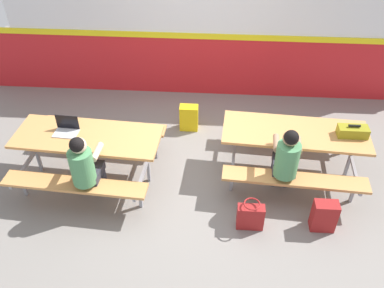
{
  "coord_description": "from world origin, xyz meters",
  "views": [
    {
      "loc": [
        0.3,
        -4.47,
        4.16
      ],
      "look_at": [
        0.0,
        -0.04,
        0.55
      ],
      "focal_mm": 38.44,
      "sensor_mm": 36.0,
      "label": 1
    }
  ],
  "objects_px": {
    "student_further": "(286,158)",
    "satchel_spare": "(189,118)",
    "picnic_table_right": "(294,140)",
    "tote_bag_bright": "(250,216)",
    "toolbox_grey": "(353,131)",
    "laptop_silver": "(66,129)",
    "backpack_dark": "(324,216)",
    "picnic_table_left": "(89,145)",
    "student_nearer": "(85,166)"
  },
  "relations": [
    {
      "from": "picnic_table_left",
      "to": "backpack_dark",
      "type": "xyz_separation_m",
      "value": [
        3.14,
        -0.75,
        -0.36
      ]
    },
    {
      "from": "laptop_silver",
      "to": "satchel_spare",
      "type": "height_order",
      "value": "laptop_silver"
    },
    {
      "from": "student_further",
      "to": "laptop_silver",
      "type": "xyz_separation_m",
      "value": [
        -2.95,
        0.31,
        0.08
      ]
    },
    {
      "from": "picnic_table_right",
      "to": "tote_bag_bright",
      "type": "bearing_deg",
      "value": -119.31
    },
    {
      "from": "student_further",
      "to": "tote_bag_bright",
      "type": "distance_m",
      "value": 0.87
    },
    {
      "from": "student_nearer",
      "to": "tote_bag_bright",
      "type": "height_order",
      "value": "student_nearer"
    },
    {
      "from": "satchel_spare",
      "to": "laptop_silver",
      "type": "bearing_deg",
      "value": -143.22
    },
    {
      "from": "picnic_table_right",
      "to": "laptop_silver",
      "type": "height_order",
      "value": "laptop_silver"
    },
    {
      "from": "toolbox_grey",
      "to": "tote_bag_bright",
      "type": "height_order",
      "value": "toolbox_grey"
    },
    {
      "from": "student_further",
      "to": "backpack_dark",
      "type": "height_order",
      "value": "student_further"
    },
    {
      "from": "student_nearer",
      "to": "student_further",
      "type": "xyz_separation_m",
      "value": [
        2.53,
        0.31,
        0.0
      ]
    },
    {
      "from": "tote_bag_bright",
      "to": "student_nearer",
      "type": "bearing_deg",
      "value": 173.48
    },
    {
      "from": "laptop_silver",
      "to": "student_nearer",
      "type": "bearing_deg",
      "value": -56.31
    },
    {
      "from": "picnic_table_left",
      "to": "laptop_silver",
      "type": "height_order",
      "value": "laptop_silver"
    },
    {
      "from": "picnic_table_left",
      "to": "laptop_silver",
      "type": "bearing_deg",
      "value": 168.95
    },
    {
      "from": "laptop_silver",
      "to": "satchel_spare",
      "type": "bearing_deg",
      "value": 36.78
    },
    {
      "from": "picnic_table_right",
      "to": "picnic_table_left",
      "type": "bearing_deg",
      "value": -174.13
    },
    {
      "from": "student_further",
      "to": "satchel_spare",
      "type": "height_order",
      "value": "student_further"
    },
    {
      "from": "picnic_table_right",
      "to": "backpack_dark",
      "type": "distance_m",
      "value": 1.15
    },
    {
      "from": "picnic_table_left",
      "to": "student_further",
      "type": "bearing_deg",
      "value": -5.46
    },
    {
      "from": "toolbox_grey",
      "to": "tote_bag_bright",
      "type": "distance_m",
      "value": 1.82
    },
    {
      "from": "laptop_silver",
      "to": "backpack_dark",
      "type": "bearing_deg",
      "value": -13.3
    },
    {
      "from": "laptop_silver",
      "to": "student_further",
      "type": "bearing_deg",
      "value": -6.02
    },
    {
      "from": "picnic_table_left",
      "to": "picnic_table_right",
      "type": "height_order",
      "value": "same"
    },
    {
      "from": "tote_bag_bright",
      "to": "satchel_spare",
      "type": "xyz_separation_m",
      "value": [
        -0.93,
        2.05,
        0.02
      ]
    },
    {
      "from": "picnic_table_right",
      "to": "student_further",
      "type": "relative_size",
      "value": 1.69
    },
    {
      "from": "student_nearer",
      "to": "laptop_silver",
      "type": "xyz_separation_m",
      "value": [
        -0.42,
        0.62,
        0.08
      ]
    },
    {
      "from": "picnic_table_left",
      "to": "student_nearer",
      "type": "distance_m",
      "value": 0.59
    },
    {
      "from": "picnic_table_left",
      "to": "student_further",
      "type": "height_order",
      "value": "student_further"
    },
    {
      "from": "backpack_dark",
      "to": "satchel_spare",
      "type": "height_order",
      "value": "same"
    },
    {
      "from": "picnic_table_left",
      "to": "satchel_spare",
      "type": "xyz_separation_m",
      "value": [
        1.29,
        1.24,
        -0.36
      ]
    },
    {
      "from": "student_further",
      "to": "toolbox_grey",
      "type": "relative_size",
      "value": 3.02
    },
    {
      "from": "student_further",
      "to": "laptop_silver",
      "type": "bearing_deg",
      "value": 173.98
    },
    {
      "from": "laptop_silver",
      "to": "backpack_dark",
      "type": "distance_m",
      "value": 3.57
    },
    {
      "from": "tote_bag_bright",
      "to": "satchel_spare",
      "type": "bearing_deg",
      "value": 114.42
    },
    {
      "from": "student_nearer",
      "to": "tote_bag_bright",
      "type": "bearing_deg",
      "value": -6.52
    },
    {
      "from": "student_nearer",
      "to": "backpack_dark",
      "type": "bearing_deg",
      "value": -3.57
    },
    {
      "from": "tote_bag_bright",
      "to": "satchel_spare",
      "type": "distance_m",
      "value": 2.25
    },
    {
      "from": "laptop_silver",
      "to": "satchel_spare",
      "type": "relative_size",
      "value": 0.76
    },
    {
      "from": "student_further",
      "to": "student_nearer",
      "type": "bearing_deg",
      "value": -172.97
    },
    {
      "from": "toolbox_grey",
      "to": "satchel_spare",
      "type": "height_order",
      "value": "toolbox_grey"
    },
    {
      "from": "picnic_table_left",
      "to": "picnic_table_right",
      "type": "bearing_deg",
      "value": 5.87
    },
    {
      "from": "picnic_table_right",
      "to": "student_further",
      "type": "bearing_deg",
      "value": -108.61
    },
    {
      "from": "student_nearer",
      "to": "student_further",
      "type": "height_order",
      "value": "same"
    },
    {
      "from": "backpack_dark",
      "to": "picnic_table_right",
      "type": "bearing_deg",
      "value": 106.03
    },
    {
      "from": "laptop_silver",
      "to": "backpack_dark",
      "type": "xyz_separation_m",
      "value": [
        3.43,
        -0.81,
        -0.57
      ]
    },
    {
      "from": "backpack_dark",
      "to": "satchel_spare",
      "type": "xyz_separation_m",
      "value": [
        -1.85,
        2.0,
        0.0
      ]
    },
    {
      "from": "student_further",
      "to": "tote_bag_bright",
      "type": "height_order",
      "value": "student_further"
    },
    {
      "from": "backpack_dark",
      "to": "laptop_silver",
      "type": "bearing_deg",
      "value": 166.7
    },
    {
      "from": "picnic_table_left",
      "to": "picnic_table_right",
      "type": "relative_size",
      "value": 1.0
    }
  ]
}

